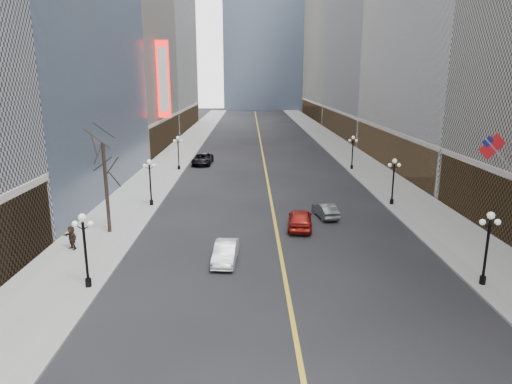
{
  "coord_description": "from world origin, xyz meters",
  "views": [
    {
      "loc": [
        -2.21,
        4.91,
        12.17
      ],
      "look_at": [
        -1.95,
        22.46,
        7.79
      ],
      "focal_mm": 32.0,
      "sensor_mm": 36.0,
      "label": 1
    }
  ],
  "objects_px": {
    "streetlamp_west_1": "(85,243)",
    "car_sb_mid": "(300,219)",
    "streetlamp_west_2": "(150,177)",
    "streetlamp_east_3": "(353,149)",
    "car_nb_far": "(203,159)",
    "car_sb_far": "(325,210)",
    "streetlamp_east_1": "(488,241)",
    "streetlamp_west_3": "(178,149)",
    "car_nb_mid": "(225,252)",
    "streetlamp_east_2": "(394,177)"
  },
  "relations": [
    {
      "from": "streetlamp_west_1",
      "to": "car_sb_mid",
      "type": "relative_size",
      "value": 0.93
    },
    {
      "from": "streetlamp_west_2",
      "to": "streetlamp_west_1",
      "type": "bearing_deg",
      "value": -90.0
    },
    {
      "from": "streetlamp_east_3",
      "to": "car_sb_mid",
      "type": "height_order",
      "value": "streetlamp_east_3"
    },
    {
      "from": "car_nb_far",
      "to": "car_sb_mid",
      "type": "distance_m",
      "value": 31.18
    },
    {
      "from": "car_nb_far",
      "to": "car_sb_far",
      "type": "xyz_separation_m",
      "value": [
        13.61,
        -26.08,
        -0.14
      ]
    },
    {
      "from": "streetlamp_west_2",
      "to": "car_sb_mid",
      "type": "distance_m",
      "value": 15.56
    },
    {
      "from": "car_sb_far",
      "to": "streetlamp_east_1",
      "type": "bearing_deg",
      "value": 106.94
    },
    {
      "from": "streetlamp_west_3",
      "to": "streetlamp_west_1",
      "type": "bearing_deg",
      "value": -90.0
    },
    {
      "from": "streetlamp_west_3",
      "to": "car_nb_far",
      "type": "bearing_deg",
      "value": 56.8
    },
    {
      "from": "streetlamp_east_1",
      "to": "streetlamp_east_3",
      "type": "xyz_separation_m",
      "value": [
        0.0,
        36.0,
        0.0
      ]
    },
    {
      "from": "streetlamp_east_1",
      "to": "car_nb_mid",
      "type": "bearing_deg",
      "value": 165.78
    },
    {
      "from": "car_sb_mid",
      "to": "car_sb_far",
      "type": "height_order",
      "value": "car_sb_mid"
    },
    {
      "from": "car_nb_mid",
      "to": "car_sb_far",
      "type": "xyz_separation_m",
      "value": [
        8.47,
        10.23,
        -0.04
      ]
    },
    {
      "from": "streetlamp_west_2",
      "to": "car_sb_far",
      "type": "height_order",
      "value": "streetlamp_west_2"
    },
    {
      "from": "streetlamp_east_1",
      "to": "car_sb_far",
      "type": "relative_size",
      "value": 1.14
    },
    {
      "from": "streetlamp_east_3",
      "to": "streetlamp_west_2",
      "type": "xyz_separation_m",
      "value": [
        -23.6,
        -18.0,
        0.0
      ]
    },
    {
      "from": "streetlamp_west_2",
      "to": "car_nb_far",
      "type": "relative_size",
      "value": 0.79
    },
    {
      "from": "car_nb_mid",
      "to": "streetlamp_east_1",
      "type": "bearing_deg",
      "value": -10.3
    },
    {
      "from": "streetlamp_east_3",
      "to": "car_nb_far",
      "type": "height_order",
      "value": "streetlamp_east_3"
    },
    {
      "from": "streetlamp_east_2",
      "to": "car_sb_mid",
      "type": "height_order",
      "value": "streetlamp_east_2"
    },
    {
      "from": "streetlamp_east_1",
      "to": "car_nb_mid",
      "type": "height_order",
      "value": "streetlamp_east_1"
    },
    {
      "from": "streetlamp_west_2",
      "to": "car_sb_far",
      "type": "distance_m",
      "value": 17.0
    },
    {
      "from": "car_nb_mid",
      "to": "streetlamp_east_3",
      "type": "bearing_deg",
      "value": 67.87
    },
    {
      "from": "streetlamp_west_1",
      "to": "car_sb_far",
      "type": "relative_size",
      "value": 1.14
    },
    {
      "from": "streetlamp_east_3",
      "to": "car_sb_mid",
      "type": "relative_size",
      "value": 0.93
    },
    {
      "from": "streetlamp_east_2",
      "to": "streetlamp_east_3",
      "type": "distance_m",
      "value": 18.0
    },
    {
      "from": "car_nb_mid",
      "to": "streetlamp_west_2",
      "type": "bearing_deg",
      "value": 123.43
    },
    {
      "from": "streetlamp_east_2",
      "to": "car_sb_mid",
      "type": "xyz_separation_m",
      "value": [
        -9.8,
        -6.89,
        -2.07
      ]
    },
    {
      "from": "streetlamp_east_2",
      "to": "streetlamp_west_1",
      "type": "bearing_deg",
      "value": -142.67
    },
    {
      "from": "streetlamp_west_3",
      "to": "car_nb_far",
      "type": "xyz_separation_m",
      "value": [
        2.8,
        4.28,
        -2.1
      ]
    },
    {
      "from": "car_sb_mid",
      "to": "streetlamp_east_3",
      "type": "bearing_deg",
      "value": -105.14
    },
    {
      "from": "streetlamp_west_3",
      "to": "car_sb_far",
      "type": "height_order",
      "value": "streetlamp_west_3"
    },
    {
      "from": "streetlamp_east_2",
      "to": "car_sb_mid",
      "type": "bearing_deg",
      "value": -144.89
    },
    {
      "from": "streetlamp_west_2",
      "to": "car_nb_mid",
      "type": "bearing_deg",
      "value": -60.49
    },
    {
      "from": "streetlamp_east_2",
      "to": "car_nb_mid",
      "type": "relative_size",
      "value": 1.08
    },
    {
      "from": "streetlamp_east_1",
      "to": "car_nb_mid",
      "type": "xyz_separation_m",
      "value": [
        -15.66,
        3.97,
        -2.21
      ]
    },
    {
      "from": "car_nb_far",
      "to": "car_sb_mid",
      "type": "xyz_separation_m",
      "value": [
        11.0,
        -29.17,
        0.03
      ]
    },
    {
      "from": "streetlamp_east_2",
      "to": "streetlamp_east_3",
      "type": "height_order",
      "value": "same"
    },
    {
      "from": "streetlamp_west_1",
      "to": "streetlamp_west_2",
      "type": "xyz_separation_m",
      "value": [
        0.0,
        18.0,
        0.0
      ]
    },
    {
      "from": "streetlamp_east_1",
      "to": "car_nb_far",
      "type": "bearing_deg",
      "value": 117.31
    },
    {
      "from": "streetlamp_west_2",
      "to": "streetlamp_east_2",
      "type": "bearing_deg",
      "value": 0.0
    },
    {
      "from": "streetlamp_east_2",
      "to": "car_nb_far",
      "type": "bearing_deg",
      "value": 133.03
    },
    {
      "from": "car_sb_mid",
      "to": "streetlamp_east_2",
      "type": "bearing_deg",
      "value": -138.53
    },
    {
      "from": "streetlamp_west_1",
      "to": "car_nb_far",
      "type": "height_order",
      "value": "streetlamp_west_1"
    },
    {
      "from": "streetlamp_east_1",
      "to": "car_sb_mid",
      "type": "height_order",
      "value": "streetlamp_east_1"
    },
    {
      "from": "streetlamp_west_2",
      "to": "streetlamp_east_1",
      "type": "bearing_deg",
      "value": -37.33
    },
    {
      "from": "streetlamp_east_1",
      "to": "streetlamp_east_3",
      "type": "bearing_deg",
      "value": 90.0
    },
    {
      "from": "streetlamp_west_1",
      "to": "car_nb_mid",
      "type": "relative_size",
      "value": 1.08
    },
    {
      "from": "car_sb_far",
      "to": "streetlamp_east_2",
      "type": "bearing_deg",
      "value": -162.01
    },
    {
      "from": "car_nb_mid",
      "to": "car_sb_mid",
      "type": "distance_m",
      "value": 9.24
    }
  ]
}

